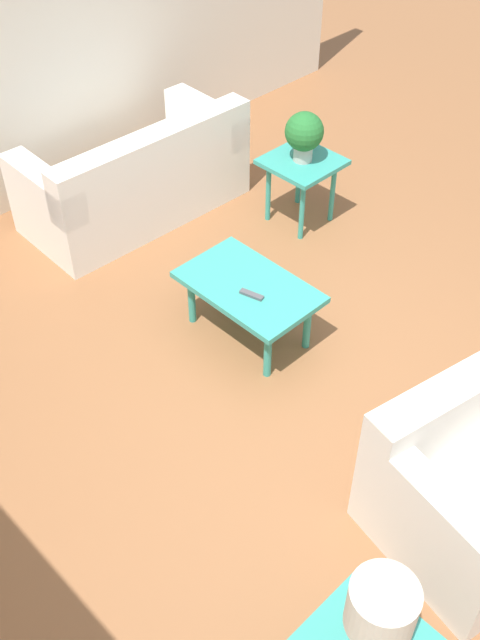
% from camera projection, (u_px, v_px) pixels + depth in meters
% --- Properties ---
extents(ground_plane, '(14.00, 14.00, 0.00)m').
position_uv_depth(ground_plane, '(299.00, 389.00, 4.71)').
color(ground_plane, '#8E5B38').
extents(sofa, '(0.89, 1.78, 0.83)m').
position_uv_depth(sofa, '(137.00, 180.00, 5.92)').
color(sofa, white).
rests_on(sofa, ground_plane).
extents(armchair, '(1.02, 1.03, 0.82)m').
position_uv_depth(armchair, '(470.00, 490.00, 3.77)').
color(armchair, silver).
rests_on(armchair, ground_plane).
extents(coffee_table, '(0.91, 0.56, 0.43)m').
position_uv_depth(coffee_table, '(249.00, 291.00, 4.83)').
color(coffee_table, teal).
rests_on(coffee_table, ground_plane).
extents(side_table_plant, '(0.53, 0.53, 0.55)m').
position_uv_depth(side_table_plant, '(302.00, 170.00, 5.76)').
color(side_table_plant, teal).
rests_on(side_table_plant, ground_plane).
extents(potted_plant, '(0.29, 0.29, 0.39)m').
position_uv_depth(potted_plant, '(304.00, 133.00, 5.55)').
color(potted_plant, '#B2ADA3').
rests_on(potted_plant, side_table_plant).
extents(table_lamp, '(0.26, 0.26, 0.50)m').
position_uv_depth(table_lamp, '(380.00, 614.00, 2.72)').
color(table_lamp, red).
rests_on(table_lamp, side_table_lamp).
extents(remote_control, '(0.16, 0.08, 0.02)m').
position_uv_depth(remote_control, '(252.00, 295.00, 4.71)').
color(remote_control, '#4C4C51').
rests_on(remote_control, coffee_table).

